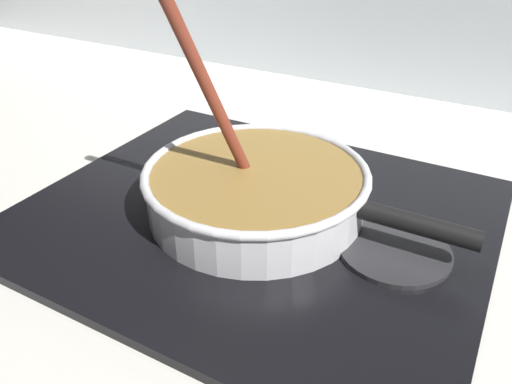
% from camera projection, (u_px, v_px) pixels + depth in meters
% --- Properties ---
extents(ground, '(2.40, 1.60, 0.04)m').
position_uv_depth(ground, '(60.00, 317.00, 0.52)').
color(ground, beige).
extents(hob_plate, '(0.56, 0.48, 0.01)m').
position_uv_depth(hob_plate, '(256.00, 215.00, 0.64)').
color(hob_plate, black).
rests_on(hob_plate, ground).
extents(burner_ring, '(0.17, 0.17, 0.01)m').
position_uv_depth(burner_ring, '(256.00, 209.00, 0.63)').
color(burner_ring, '#592D0C').
rests_on(burner_ring, hob_plate).
extents(spare_burner, '(0.12, 0.12, 0.01)m').
position_uv_depth(spare_burner, '(395.00, 251.00, 0.56)').
color(spare_burner, '#262628').
rests_on(spare_burner, hob_plate).
extents(cooking_pan, '(0.40, 0.28, 0.28)m').
position_uv_depth(cooking_pan, '(257.00, 188.00, 0.62)').
color(cooking_pan, silver).
rests_on(cooking_pan, hob_plate).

